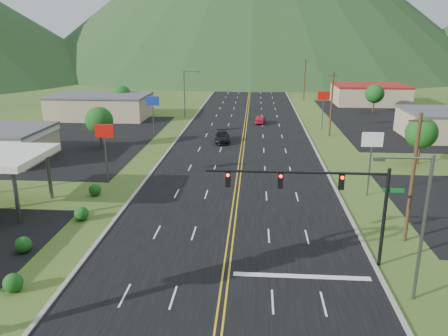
# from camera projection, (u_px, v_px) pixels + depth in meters

# --- Properties ---
(traffic_signal) EXTENTS (13.10, 0.43, 7.00)m
(traffic_signal) POSITION_uv_depth(u_px,v_px,m) (325.00, 191.00, 29.00)
(traffic_signal) COLOR black
(traffic_signal) RESTS_ON ground
(streetlight_east) EXTENTS (3.28, 0.25, 9.00)m
(streetlight_east) POSITION_uv_depth(u_px,v_px,m) (419.00, 219.00, 24.91)
(streetlight_east) COLOR #59595E
(streetlight_east) RESTS_ON ground
(streetlight_west) EXTENTS (3.28, 0.25, 9.00)m
(streetlight_west) POSITION_uv_depth(u_px,v_px,m) (186.00, 90.00, 83.76)
(streetlight_west) COLOR #59595E
(streetlight_west) RESTS_ON ground
(building_west_far) EXTENTS (18.40, 11.40, 4.50)m
(building_west_far) POSITION_uv_depth(u_px,v_px,m) (101.00, 106.00, 83.83)
(building_west_far) COLOR tan
(building_west_far) RESTS_ON ground
(building_east_far) EXTENTS (16.40, 12.40, 4.50)m
(building_east_far) POSITION_uv_depth(u_px,v_px,m) (369.00, 94.00, 100.94)
(building_east_far) COLOR tan
(building_east_far) RESTS_ON ground
(pole_sign_west_a) EXTENTS (2.00, 0.18, 6.40)m
(pole_sign_west_a) POSITION_uv_depth(u_px,v_px,m) (105.00, 137.00, 45.78)
(pole_sign_west_a) COLOR #59595E
(pole_sign_west_a) RESTS_ON ground
(pole_sign_west_b) EXTENTS (2.00, 0.18, 6.40)m
(pole_sign_west_b) POSITION_uv_depth(u_px,v_px,m) (153.00, 105.00, 66.78)
(pole_sign_west_b) COLOR #59595E
(pole_sign_west_b) RESTS_ON ground
(pole_sign_east_a) EXTENTS (2.00, 0.18, 6.40)m
(pole_sign_east_a) POSITION_uv_depth(u_px,v_px,m) (372.00, 146.00, 42.00)
(pole_sign_east_a) COLOR #59595E
(pole_sign_east_a) RESTS_ON ground
(pole_sign_east_b) EXTENTS (2.00, 0.18, 6.40)m
(pole_sign_east_b) POSITION_uv_depth(u_px,v_px,m) (324.00, 100.00, 72.54)
(pole_sign_east_b) COLOR #59595E
(pole_sign_east_b) RESTS_ON ground
(tree_west_a) EXTENTS (3.84, 3.84, 5.82)m
(tree_west_a) POSITION_uv_depth(u_px,v_px,m) (99.00, 121.00, 60.85)
(tree_west_a) COLOR #382314
(tree_west_a) RESTS_ON ground
(tree_west_b) EXTENTS (3.84, 3.84, 5.82)m
(tree_west_b) POSITION_uv_depth(u_px,v_px,m) (122.00, 95.00, 86.97)
(tree_west_b) COLOR #382314
(tree_west_b) RESTS_ON ground
(tree_east_a) EXTENTS (3.84, 3.84, 5.82)m
(tree_east_a) POSITION_uv_depth(u_px,v_px,m) (421.00, 133.00, 53.16)
(tree_east_a) COLOR #382314
(tree_east_a) RESTS_ON ground
(tree_east_b) EXTENTS (3.84, 3.84, 5.82)m
(tree_east_b) POSITION_uv_depth(u_px,v_px,m) (375.00, 94.00, 89.15)
(tree_east_b) COLOR #382314
(tree_east_b) RESTS_ON ground
(utility_pole_a) EXTENTS (1.60, 0.28, 10.00)m
(utility_pole_a) POSITION_uv_depth(u_px,v_px,m) (413.00, 178.00, 32.40)
(utility_pole_a) COLOR #382314
(utility_pole_a) RESTS_ON ground
(utility_pole_b) EXTENTS (1.60, 0.28, 10.00)m
(utility_pole_b) POSITION_uv_depth(u_px,v_px,m) (331.00, 104.00, 67.71)
(utility_pole_b) COLOR #382314
(utility_pole_b) RESTS_ON ground
(utility_pole_c) EXTENTS (1.60, 0.28, 10.00)m
(utility_pole_c) POSITION_uv_depth(u_px,v_px,m) (305.00, 79.00, 105.89)
(utility_pole_c) COLOR #382314
(utility_pole_c) RESTS_ON ground
(utility_pole_d) EXTENTS (1.60, 0.28, 10.00)m
(utility_pole_d) POSITION_uv_depth(u_px,v_px,m) (292.00, 68.00, 144.06)
(utility_pole_d) COLOR #382314
(utility_pole_d) RESTS_ON ground
(car_dark_mid) EXTENTS (2.55, 5.33, 1.50)m
(car_dark_mid) POSITION_uv_depth(u_px,v_px,m) (222.00, 137.00, 64.92)
(car_dark_mid) COLOR black
(car_dark_mid) RESTS_ON ground
(car_red_far) EXTENTS (1.95, 4.13, 1.31)m
(car_red_far) POSITION_uv_depth(u_px,v_px,m) (260.00, 120.00, 78.76)
(car_red_far) COLOR maroon
(car_red_far) RESTS_ON ground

